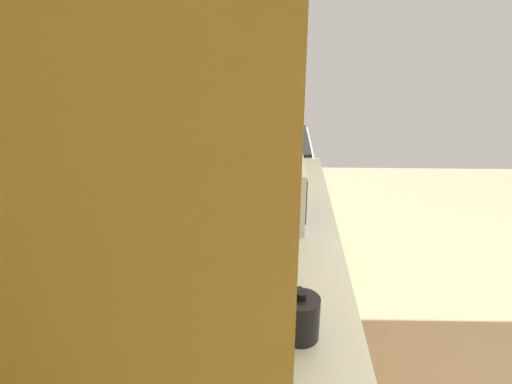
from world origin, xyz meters
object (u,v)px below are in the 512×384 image
object	(u,v)px
bowl	(286,171)
kettle	(301,317)
microwave	(265,187)
oven_range	(266,198)

from	to	relation	value
bowl	kettle	bearing A→B (deg)	180.00
microwave	kettle	world-z (taller)	microwave
microwave	kettle	bearing A→B (deg)	-172.01
oven_range	microwave	distance (m)	1.25
oven_range	kettle	world-z (taller)	oven_range
oven_range	bowl	size ratio (longest dim) A/B	7.12
microwave	bowl	size ratio (longest dim) A/B	2.93
oven_range	microwave	size ratio (longest dim) A/B	2.43
bowl	oven_range	bearing A→B (deg)	11.06
oven_range	kettle	xyz separation A→B (m)	(-1.99, -0.12, 0.52)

